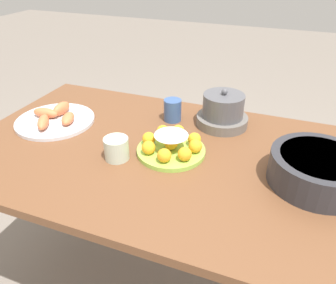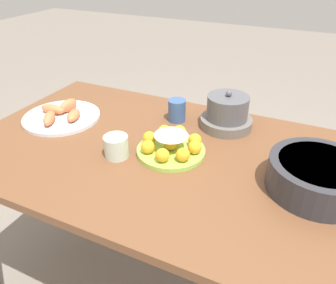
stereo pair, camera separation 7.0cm
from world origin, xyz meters
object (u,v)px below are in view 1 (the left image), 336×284
Objects in this scene: serving_bowl at (318,169)px; warming_pot at (223,112)px; cup_far at (173,110)px; seafood_platter at (55,119)px; cake_plate at (172,145)px; cup_near at (116,149)px; dining_table at (165,175)px.

warming_pot is (-0.35, 0.26, 0.01)m from serving_bowl.
cup_far is (-0.55, 0.23, -0.01)m from serving_bowl.
warming_pot reaches higher than seafood_platter.
warming_pot is (0.12, 0.26, 0.03)m from cake_plate.
seafood_platter is at bearing -156.47° from cup_far.
cup_near is at bearing -103.25° from cup_far.
cup_near is at bearing -147.83° from cake_plate.
dining_table is at bearing -5.00° from seafood_platter.
dining_table is 6.06× the size of cake_plate.
warming_pot reaches higher than cup_near.
seafood_platter is (-0.52, 0.04, -0.01)m from cake_plate.
serving_bowl is (0.47, -0.00, 0.02)m from cake_plate.
seafood_platter reaches higher than dining_table.
cup_near is 0.92× the size of cup_far.
warming_pot reaches higher than cup_far.
cake_plate is 2.65× the size of cup_far.
serving_bowl is at bearing 8.95° from cup_near.
cup_far is at bearing 157.05° from serving_bowl.
cup_far reaches higher than seafood_platter.
cake_plate reaches higher than seafood_platter.
cup_near is at bearing -144.30° from dining_table.
dining_table is 0.52m from serving_bowl.
seafood_platter is 0.39m from cup_near.
cup_far is 0.44× the size of warming_pot.
serving_bowl is 0.91× the size of seafood_platter.
serving_bowl is at bearing -2.40° from seafood_platter.
warming_pot is at bearing 65.91° from cake_plate.
dining_table is 0.34m from warming_pot.
dining_table is at bearing -76.35° from cup_far.
dining_table is 5.02× the size of serving_bowl.
cup_near is (-0.16, -0.10, 0.01)m from cake_plate.
cup_far is at bearing 109.56° from cake_plate.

